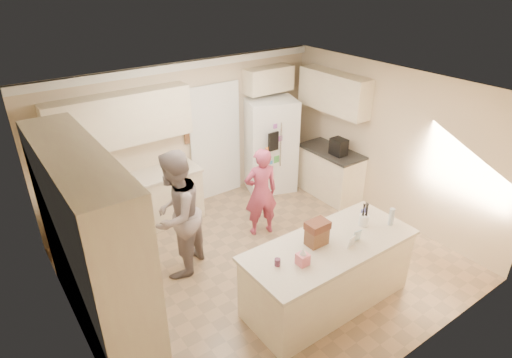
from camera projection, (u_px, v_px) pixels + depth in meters
floor at (264, 264)px, 6.42m from camera, size 5.20×4.60×0.02m
ceiling at (266, 93)px, 5.22m from camera, size 5.20×4.60×0.02m
wall_back at (186, 137)px, 7.49m from camera, size 5.20×0.02×2.60m
wall_front at (407, 279)px, 4.15m from camera, size 5.20×0.02×2.60m
wall_left at (65, 256)px, 4.46m from camera, size 0.02×4.60×2.60m
wall_right at (390, 144)px, 7.17m from camera, size 0.02×4.60×2.60m
crown_back at (182, 66)px, 6.89m from camera, size 5.20×0.08×0.12m
pantry_bank at (91, 246)px, 4.83m from camera, size 0.60×2.60×2.35m
back_base_cab at (137, 206)px, 7.06m from camera, size 2.20×0.60×0.88m
back_countertop at (133, 181)px, 6.84m from camera, size 2.24×0.63×0.04m
back_upper_cab at (121, 119)px, 6.48m from camera, size 2.20×0.35×0.80m
doorway_opening at (215, 143)px, 7.87m from camera, size 0.90×0.06×2.10m
doorway_casing at (216, 144)px, 7.84m from camera, size 1.02×0.03×2.22m
wall_frame_upper at (187, 123)px, 7.36m from camera, size 0.15×0.02×0.20m
wall_frame_lower at (188, 138)px, 7.48m from camera, size 0.15×0.02×0.20m
refrigerator at (270, 145)px, 8.17m from camera, size 1.08×0.96×1.80m
fridge_seam at (282, 151)px, 7.91m from camera, size 0.02×0.02×1.78m
fridge_dispenser at (273, 142)px, 7.67m from camera, size 0.22×0.03×0.35m
fridge_handle_l at (281, 145)px, 7.80m from camera, size 0.02×0.02×0.85m
fridge_handle_r at (285, 144)px, 7.86m from camera, size 0.02×0.02×0.85m
over_fridge_cab at (268, 80)px, 7.84m from camera, size 0.95×0.35×0.45m
right_base_cab at (330, 173)px, 8.13m from camera, size 0.60×1.20×0.88m
right_countertop at (332, 151)px, 7.91m from camera, size 0.63×1.24×0.04m
right_upper_cab at (334, 92)px, 7.64m from camera, size 0.35×1.50×0.70m
coffee_maker at (339, 147)px, 7.67m from camera, size 0.22×0.28×0.30m
island_base at (328, 274)px, 5.52m from camera, size 2.20×0.90×0.88m
island_top at (330, 245)px, 5.31m from camera, size 2.28×0.96×0.05m
utensil_crock at (364, 220)px, 5.64m from camera, size 0.13×0.13×0.15m
tissue_box at (303, 259)px, 4.91m from camera, size 0.13×0.13×0.14m
tissue_plume at (303, 251)px, 4.86m from camera, size 0.08×0.08×0.08m
dollhouse_body at (317, 236)px, 5.24m from camera, size 0.26×0.18×0.22m
dollhouse_roof at (318, 226)px, 5.17m from camera, size 0.28×0.20×0.10m
jam_jar at (277, 262)px, 4.90m from camera, size 0.07×0.07×0.09m
greeting_card_a at (352, 242)px, 5.19m from camera, size 0.12×0.06×0.16m
greeting_card_b at (357, 236)px, 5.31m from camera, size 0.12×0.05×0.16m
water_bottle at (391, 217)px, 5.63m from camera, size 0.07×0.07×0.24m
shaker_salt at (363, 213)px, 5.86m from camera, size 0.05×0.05×0.09m
shaker_pepper at (366, 211)px, 5.90m from camera, size 0.05×0.05×0.09m
teen_boy at (176, 215)px, 5.87m from camera, size 1.15×1.11×1.87m
teen_girl at (261, 192)px, 6.82m from camera, size 0.63×0.50×1.51m
fridge_magnets at (282, 151)px, 7.90m from camera, size 0.76×0.02×1.44m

